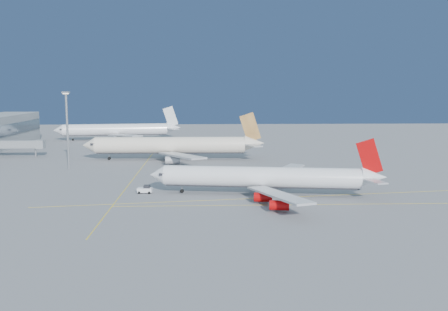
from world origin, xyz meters
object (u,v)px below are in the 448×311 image
airliner_etihad (174,145)px  airliner_third (119,130)px  pushback_tug (145,189)px  airliner_virgin (266,178)px  light_mast (67,124)px

airliner_etihad → airliner_third: 82.39m
airliner_third → pushback_tug: size_ratio=16.65×
airliner_etihad → pushback_tug: bearing=-92.8°
airliner_virgin → airliner_third: airliner_third is taller
airliner_etihad → light_mast: light_mast is taller
airliner_etihad → light_mast: (-34.87, -21.30, 10.00)m
airliner_virgin → pushback_tug: airliner_virgin is taller
airliner_etihad → pushback_tug: size_ratio=17.57×
airliner_virgin → light_mast: (-62.54, 43.96, 11.02)m
airliner_virgin → airliner_etihad: (-27.67, 65.27, 1.02)m
airliner_third → airliner_virgin: bearing=-74.1°
airliner_virgin → pushback_tug: (-31.78, 3.39, -3.58)m
airliner_etihad → airliner_third: bearing=115.4°
airliner_third → light_mast: size_ratio=2.52×
pushback_tug → light_mast: 52.97m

